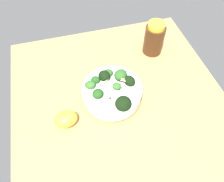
# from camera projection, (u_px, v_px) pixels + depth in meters

# --- Properties ---
(ground_plane) EXTENTS (0.66, 0.66, 0.05)m
(ground_plane) POSITION_uv_depth(u_px,v_px,m) (118.00, 100.00, 0.71)
(ground_plane) COLOR tan
(bowl_of_broccoli) EXTENTS (0.18, 0.19, 0.09)m
(bowl_of_broccoli) POSITION_uv_depth(u_px,v_px,m) (112.00, 91.00, 0.66)
(bowl_of_broccoli) COLOR white
(bowl_of_broccoli) RESTS_ON ground_plane
(lemon_wedge) EXTENTS (0.07, 0.06, 0.04)m
(lemon_wedge) POSITION_uv_depth(u_px,v_px,m) (66.00, 119.00, 0.62)
(lemon_wedge) COLOR yellow
(lemon_wedge) RESTS_ON ground_plane
(bottle_tall) EXTENTS (0.07, 0.07, 0.12)m
(bottle_tall) POSITION_uv_depth(u_px,v_px,m) (154.00, 38.00, 0.77)
(bottle_tall) COLOR #472814
(bottle_tall) RESTS_ON ground_plane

